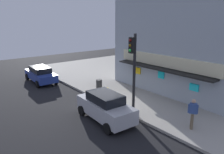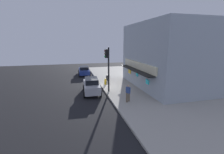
% 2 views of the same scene
% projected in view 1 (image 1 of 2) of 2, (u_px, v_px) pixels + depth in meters
% --- Properties ---
extents(ground_plane, '(48.48, 48.48, 0.00)m').
position_uv_depth(ground_plane, '(108.00, 105.00, 15.56)').
color(ground_plane, black).
extents(sidewalk, '(32.32, 13.97, 0.16)m').
position_uv_depth(sidewalk, '(168.00, 86.00, 19.75)').
color(sidewalk, '#A39E93').
rests_on(sidewalk, ground_plane).
extents(corner_building, '(11.84, 10.63, 7.91)m').
position_uv_depth(corner_building, '(200.00, 42.00, 18.94)').
color(corner_building, '#9EA8B2').
rests_on(corner_building, sidewalk).
extents(traffic_light, '(0.32, 0.58, 5.05)m').
position_uv_depth(traffic_light, '(133.00, 64.00, 13.17)').
color(traffic_light, black).
rests_on(traffic_light, sidewalk).
extents(fire_hydrant, '(0.53, 0.29, 0.82)m').
position_uv_depth(fire_hydrant, '(107.00, 93.00, 16.55)').
color(fire_hydrant, gold).
rests_on(fire_hydrant, sidewalk).
extents(trash_can, '(0.52, 0.52, 0.79)m').
position_uv_depth(trash_can, '(99.00, 84.00, 18.78)').
color(trash_can, '#2D2D2D').
rests_on(trash_can, sidewalk).
extents(pedestrian, '(0.51, 0.50, 1.70)m').
position_uv_depth(pedestrian, '(193.00, 112.00, 11.78)').
color(pedestrian, brown).
rests_on(pedestrian, sidewalk).
extents(parked_car_blue, '(4.59, 2.07, 1.55)m').
position_uv_depth(parked_car_blue, '(41.00, 74.00, 21.15)').
color(parked_car_blue, navy).
rests_on(parked_car_blue, ground_plane).
extents(parked_car_silver, '(4.30, 2.10, 1.75)m').
position_uv_depth(parked_car_silver, '(105.00, 107.00, 13.09)').
color(parked_car_silver, '#B7B7BC').
rests_on(parked_car_silver, ground_plane).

